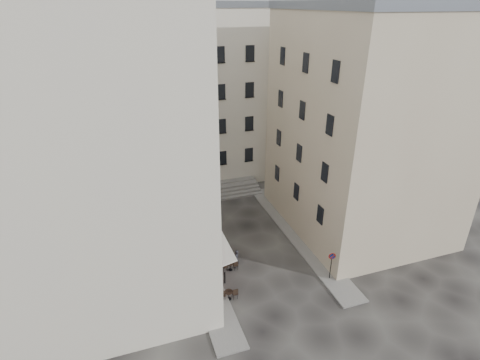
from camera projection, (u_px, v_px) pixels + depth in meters
name	position (u px, v px, depth m)	size (l,w,h in m)	color
ground	(261.00, 266.00, 28.99)	(90.00, 90.00, 0.00)	black
sidewalk_left	(193.00, 247.00, 31.08)	(2.00, 22.00, 0.12)	slate
sidewalk_right	(296.00, 234.00, 32.83)	(2.00, 18.00, 0.12)	slate
building_left	(97.00, 142.00, 24.08)	(12.20, 16.20, 20.60)	beige
building_right	(366.00, 124.00, 31.02)	(12.20, 14.20, 18.60)	tan
building_back	(191.00, 95.00, 40.94)	(18.20, 10.20, 18.60)	beige
cafe_storefront	(203.00, 249.00, 27.79)	(1.74, 7.30, 3.50)	#43090F
stone_steps	(218.00, 191.00, 39.57)	(9.00, 3.15, 0.80)	slate
bollard_near	(225.00, 277.00, 26.97)	(0.12, 0.12, 0.98)	black
bollard_mid	(212.00, 250.00, 29.96)	(0.12, 0.12, 0.98)	black
bollard_far	(202.00, 227.00, 32.95)	(0.12, 0.12, 0.98)	black
no_parking_sign	(332.00, 261.00, 26.87)	(0.52, 0.19, 2.34)	black
bistro_table_a	(229.00, 294.00, 25.52)	(1.23, 0.58, 0.87)	black
bistro_table_b	(230.00, 266.00, 28.34)	(1.13, 0.53, 0.80)	black
bistro_table_c	(212.00, 257.00, 29.28)	(1.27, 0.59, 0.89)	black
bistro_table_d	(213.00, 242.00, 30.97)	(1.43, 0.67, 1.00)	black
bistro_table_e	(210.00, 240.00, 31.31)	(1.26, 0.59, 0.88)	black
pedestrian	(236.00, 259.00, 28.48)	(0.57, 0.38, 1.57)	black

